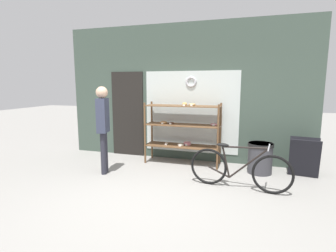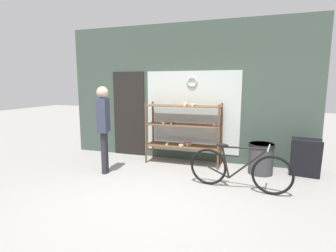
% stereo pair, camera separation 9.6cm
% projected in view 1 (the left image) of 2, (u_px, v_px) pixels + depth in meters
% --- Properties ---
extents(ground_plane, '(30.00, 30.00, 0.00)m').
position_uv_depth(ground_plane, '(148.00, 196.00, 4.26)').
color(ground_plane, gray).
extents(storefront_facade, '(5.88, 0.13, 3.18)m').
position_uv_depth(storefront_facade, '(182.00, 95.00, 6.18)').
color(storefront_facade, '#3D4C42').
rests_on(storefront_facade, ground_plane).
extents(display_case, '(1.69, 0.49, 1.41)m').
position_uv_depth(display_case, '(182.00, 127.00, 5.90)').
color(display_case, brown).
rests_on(display_case, ground_plane).
extents(bicycle, '(1.73, 0.46, 0.80)m').
position_uv_depth(bicycle, '(239.00, 169.00, 4.50)').
color(bicycle, black).
rests_on(bicycle, ground_plane).
extents(sandwich_board, '(0.58, 0.45, 0.76)m').
position_uv_depth(sandwich_board, '(304.00, 157.00, 5.10)').
color(sandwich_board, black).
rests_on(sandwich_board, ground_plane).
extents(pedestrian, '(0.25, 0.35, 1.75)m').
position_uv_depth(pedestrian, '(103.00, 123.00, 5.19)').
color(pedestrian, '#282833').
rests_on(pedestrian, ground_plane).
extents(trash_bin, '(0.51, 0.51, 0.62)m').
position_uv_depth(trash_bin, '(260.00, 157.00, 5.31)').
color(trash_bin, '#38383D').
rests_on(trash_bin, ground_plane).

